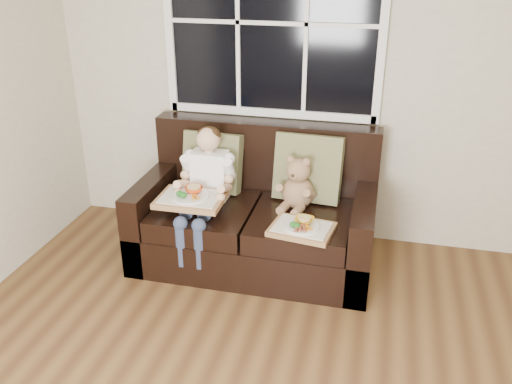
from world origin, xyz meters
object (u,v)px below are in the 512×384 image
(teddy_bear, at_px, (298,187))
(tray_left, at_px, (191,198))
(tray_right, at_px, (302,228))
(loveseat, at_px, (257,219))
(child, at_px, (206,180))

(teddy_bear, height_order, tray_left, teddy_bear)
(teddy_bear, distance_m, tray_right, 0.39)
(loveseat, xyz_separation_m, teddy_bear, (0.30, -0.00, 0.30))
(loveseat, bearing_deg, tray_left, -143.06)
(teddy_bear, bearing_deg, tray_right, -63.64)
(teddy_bear, height_order, tray_right, teddy_bear)
(teddy_bear, distance_m, tray_left, 0.75)
(loveseat, height_order, child, child)
(child, height_order, tray_left, child)
(child, height_order, tray_right, child)
(loveseat, distance_m, tray_left, 0.56)
(tray_left, bearing_deg, loveseat, 36.47)
(child, distance_m, tray_left, 0.19)
(loveseat, height_order, tray_right, loveseat)
(child, xyz_separation_m, tray_left, (-0.05, -0.18, -0.06))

